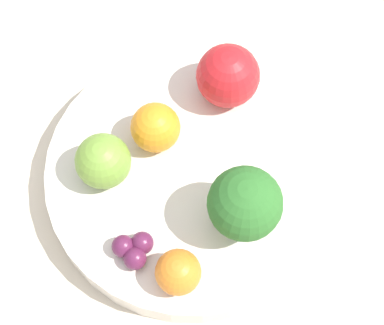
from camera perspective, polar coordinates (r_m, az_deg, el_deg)
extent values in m
plane|color=gray|center=(0.57, 0.00, -2.54)|extent=(6.00, 6.00, 0.00)
cube|color=beige|center=(0.56, 0.00, -2.15)|extent=(1.20, 1.20, 0.02)
cylinder|color=silver|center=(0.54, 0.00, -1.12)|extent=(0.24, 0.24, 0.03)
cylinder|color=#8CB76B|center=(0.50, 4.48, -4.90)|extent=(0.02, 0.02, 0.02)
sphere|color=#2D6B28|center=(0.47, 4.73, -3.65)|extent=(0.06, 0.06, 0.06)
sphere|color=red|center=(0.53, 3.22, 7.71)|extent=(0.05, 0.05, 0.05)
sphere|color=olive|center=(0.51, -7.91, 0.42)|extent=(0.04, 0.04, 0.04)
sphere|color=orange|center=(0.47, -1.24, -9.72)|extent=(0.03, 0.03, 0.03)
sphere|color=orange|center=(0.52, -3.27, 3.12)|extent=(0.04, 0.04, 0.04)
sphere|color=#5B1E42|center=(0.49, -5.10, -8.49)|extent=(0.02, 0.02, 0.02)
sphere|color=#5B1E42|center=(0.49, -4.45, -7.14)|extent=(0.02, 0.02, 0.02)
sphere|color=#5B1E42|center=(0.49, -6.15, -7.41)|extent=(0.02, 0.02, 0.02)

